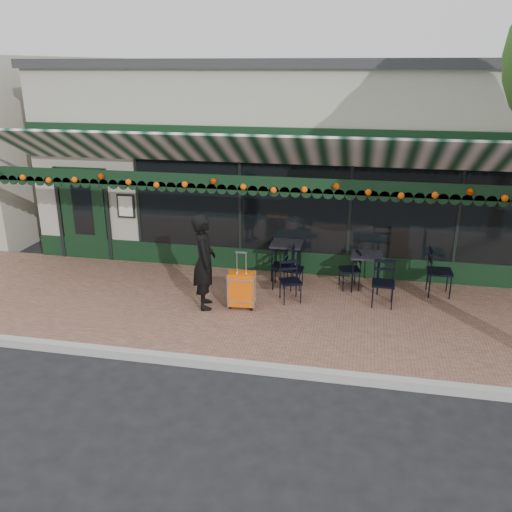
% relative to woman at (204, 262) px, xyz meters
% --- Properties ---
extents(ground, '(80.00, 80.00, 0.00)m').
position_rel_woman_xyz_m(ground, '(1.21, -1.83, -1.07)').
color(ground, black).
rests_on(ground, ground).
extents(sidewalk, '(18.00, 4.00, 0.15)m').
position_rel_woman_xyz_m(sidewalk, '(1.21, 0.17, -1.00)').
color(sidewalk, brown).
rests_on(sidewalk, ground).
extents(curb, '(18.00, 0.16, 0.15)m').
position_rel_woman_xyz_m(curb, '(1.21, -1.91, -1.00)').
color(curb, '#9E9E99').
rests_on(curb, ground).
extents(restaurant_building, '(12.00, 9.60, 4.50)m').
position_rel_woman_xyz_m(restaurant_building, '(1.21, 6.00, 1.20)').
color(restaurant_building, '#9E9D89').
rests_on(restaurant_building, ground).
extents(woman, '(0.63, 0.78, 1.84)m').
position_rel_woman_xyz_m(woman, '(0.00, 0.00, 0.00)').
color(woman, black).
rests_on(woman, sidewalk).
extents(suitcase, '(0.51, 0.31, 1.13)m').
position_rel_woman_xyz_m(suitcase, '(0.71, 0.07, -0.54)').
color(suitcase, '#E25207').
rests_on(suitcase, sidewalk).
extents(cafe_table_a, '(0.62, 0.62, 0.76)m').
position_rel_woman_xyz_m(cafe_table_a, '(3.01, 1.49, -0.24)').
color(cafe_table_a, black).
rests_on(cafe_table_a, sidewalk).
extents(cafe_table_b, '(0.66, 0.66, 0.81)m').
position_rel_woman_xyz_m(cafe_table_b, '(1.31, 1.78, -0.19)').
color(cafe_table_b, black).
rests_on(cafe_table_b, sidewalk).
extents(chair_a_left, '(0.51, 0.51, 0.82)m').
position_rel_woman_xyz_m(chair_a_left, '(2.69, 1.47, -0.51)').
color(chair_a_left, black).
rests_on(chair_a_left, sidewalk).
extents(chair_a_right, '(0.50, 0.50, 0.98)m').
position_rel_woman_xyz_m(chair_a_right, '(4.47, 1.48, -0.43)').
color(chair_a_right, black).
rests_on(chair_a_right, sidewalk).
extents(chair_a_front, '(0.46, 0.46, 0.89)m').
position_rel_woman_xyz_m(chair_a_front, '(3.35, 0.73, -0.48)').
color(chair_a_front, black).
rests_on(chair_a_front, sidewalk).
extents(chair_b_left, '(0.48, 0.48, 0.92)m').
position_rel_woman_xyz_m(chair_b_left, '(1.32, 1.23, -0.46)').
color(chair_b_left, black).
rests_on(chair_b_left, sidewalk).
extents(chair_b_right, '(0.42, 0.42, 0.79)m').
position_rel_woman_xyz_m(chair_b_right, '(1.54, 1.27, -0.53)').
color(chair_b_right, black).
rests_on(chair_b_right, sidewalk).
extents(chair_b_front, '(0.53, 0.53, 0.81)m').
position_rel_woman_xyz_m(chair_b_front, '(1.57, 0.57, -0.52)').
color(chair_b_front, black).
rests_on(chair_b_front, sidewalk).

